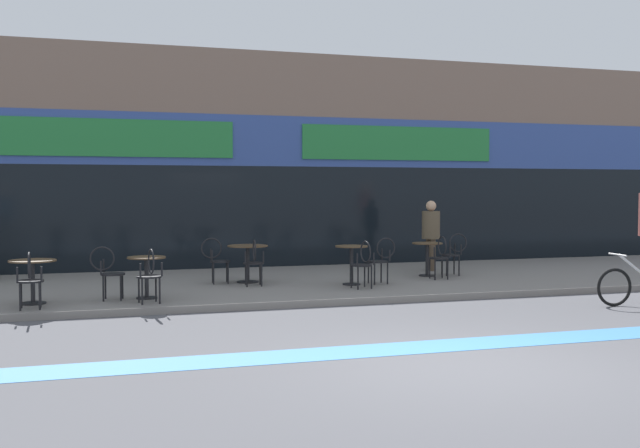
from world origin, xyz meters
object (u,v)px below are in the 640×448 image
bistro_table_0 (33,272)px  cafe_chair_3_near (363,261)px  bistro_table_3 (352,257)px  cafe_chair_2_side (216,257)px  cafe_chair_4_near (440,254)px  bistro_table_2 (248,256)px  cafe_chair_3_side (381,257)px  cafe_chair_1_near (150,272)px  bistro_table_4 (427,252)px  cafe_chair_2_near (254,259)px  bistro_table_1 (147,269)px  cafe_chair_1_side (108,269)px  cafe_chair_4_side (454,251)px  pedestrian_near_end (431,229)px  cafe_chair_0_near (30,276)px

bistro_table_0 → cafe_chair_3_near: cafe_chair_3_near is taller
bistro_table_3 → cafe_chair_2_side: bearing=158.6°
bistro_table_0 → cafe_chair_4_near: (7.75, 1.03, 0.00)m
bistro_table_2 → cafe_chair_3_side: (2.47, -0.96, -0.02)m
cafe_chair_1_near → cafe_chair_4_near: same height
bistro_table_0 → bistro_table_3: bearing=7.6°
bistro_table_2 → bistro_table_4: size_ratio=1.11×
cafe_chair_2_near → cafe_chair_3_side: (2.48, -0.33, 0.00)m
bistro_table_3 → cafe_chair_1_near: 4.14m
bistro_table_1 → cafe_chair_1_near: 0.63m
cafe_chair_1_side → cafe_chair_2_near: size_ratio=1.00×
bistro_table_2 → cafe_chair_1_near: cafe_chair_1_near is taller
bistro_table_4 → cafe_chair_1_near: size_ratio=0.79×
bistro_table_0 → bistro_table_1: bistro_table_0 is taller
bistro_table_3 → cafe_chair_1_near: bearing=-161.4°
cafe_chair_2_side → cafe_chair_4_near: 4.55m
cafe_chair_4_side → cafe_chair_3_side: bearing=28.6°
pedestrian_near_end → bistro_table_1: bearing=17.3°
bistro_table_2 → bistro_table_3: (1.85, -0.96, -0.00)m
bistro_table_0 → cafe_chair_4_side: 8.54m
cafe_chair_4_side → pedestrian_near_end: (-0.07, 0.99, 0.43)m
bistro_table_0 → cafe_chair_1_side: 1.18m
bistro_table_2 → cafe_chair_3_side: bearing=-21.2°
bistro_table_1 → bistro_table_3: (3.93, 0.70, 0.03)m
cafe_chair_4_near → cafe_chair_4_side: 0.88m
bistro_table_3 → cafe_chair_1_side: (-4.55, -0.69, -0.02)m
bistro_table_2 → cafe_chair_1_near: 3.08m
bistro_table_3 → cafe_chair_4_side: bearing=18.5°
bistro_table_4 → cafe_chair_1_side: (-6.58, -1.58, 0.01)m
bistro_table_4 → cafe_chair_0_near: size_ratio=0.79×
cafe_chair_1_side → cafe_chair_3_side: 5.22m
cafe_chair_2_side → cafe_chair_4_near: (4.50, -0.70, 0.00)m
cafe_chair_1_side → cafe_chair_4_side: 7.38m
bistro_table_3 → cafe_chair_1_near: cafe_chair_1_near is taller
bistro_table_2 → cafe_chair_1_side: bearing=-148.7°
bistro_table_4 → cafe_chair_2_near: 3.92m
cafe_chair_3_side → cafe_chair_4_near: same height
bistro_table_1 → cafe_chair_2_near: bearing=26.5°
bistro_table_1 → cafe_chair_3_near: (3.94, 0.07, 0.01)m
cafe_chair_1_near → cafe_chair_4_near: (5.94, 1.59, 0.00)m
bistro_table_3 → cafe_chair_4_side: 2.80m
cafe_chair_2_side → cafe_chair_4_side: (5.13, -0.08, 0.00)m
bistro_table_1 → cafe_chair_2_near: (2.07, 1.03, 0.01)m
cafe_chair_0_near → bistro_table_0: bearing=-1.0°
bistro_table_0 → cafe_chair_1_near: 1.89m
cafe_chair_3_side → pedestrian_near_end: 2.74m
bistro_table_4 → cafe_chair_1_near: 6.35m
cafe_chair_2_side → cafe_chair_1_side: bearing=-136.7°
cafe_chair_2_near → cafe_chair_4_near: bearing=-84.8°
bistro_table_1 → cafe_chair_4_side: 6.77m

